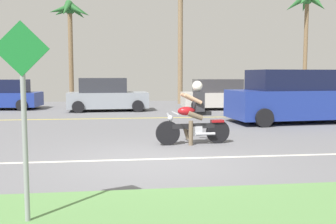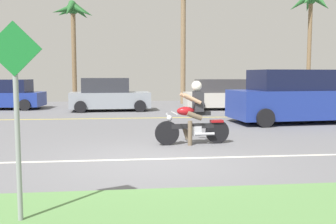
% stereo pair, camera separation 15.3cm
% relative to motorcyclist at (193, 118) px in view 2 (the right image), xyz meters
% --- Properties ---
extents(ground, '(56.00, 30.00, 0.04)m').
position_rel_motorcyclist_xyz_m(ground, '(-1.11, 1.27, -0.70)').
color(ground, slate).
extents(lane_line_near, '(50.40, 0.12, 0.01)m').
position_rel_motorcyclist_xyz_m(lane_line_near, '(-1.11, -1.63, -0.68)').
color(lane_line_near, silver).
rests_on(lane_line_near, ground).
extents(lane_line_far, '(50.40, 0.12, 0.01)m').
position_rel_motorcyclist_xyz_m(lane_line_far, '(-1.11, 6.08, -0.68)').
color(lane_line_far, yellow).
rests_on(lane_line_far, ground).
extents(motorcyclist, '(1.93, 0.63, 1.61)m').
position_rel_motorcyclist_xyz_m(motorcyclist, '(0.00, 0.00, 0.00)').
color(motorcyclist, black).
rests_on(motorcyclist, ground).
extents(suv_nearby, '(5.15, 2.61, 1.94)m').
position_rel_motorcyclist_xyz_m(suv_nearby, '(4.65, 4.02, 0.26)').
color(suv_nearby, navy).
rests_on(suv_nearby, ground).
extents(parked_car_0, '(4.36, 2.24, 1.52)m').
position_rel_motorcyclist_xyz_m(parked_car_0, '(-8.00, 11.03, 0.03)').
color(parked_car_0, navy).
rests_on(parked_car_0, ground).
extents(parked_car_1, '(3.92, 2.01, 1.60)m').
position_rel_motorcyclist_xyz_m(parked_car_1, '(-2.49, 9.47, 0.06)').
color(parked_car_1, '#8C939E').
rests_on(parked_car_1, ground).
extents(parked_car_2, '(4.05, 1.95, 1.54)m').
position_rel_motorcyclist_xyz_m(parked_car_2, '(3.25, 9.60, 0.03)').
color(parked_car_2, beige).
rests_on(parked_car_2, ground).
extents(palm_tree_1, '(2.51, 2.49, 6.09)m').
position_rel_motorcyclist_xyz_m(palm_tree_1, '(-4.67, 14.17, 4.43)').
color(palm_tree_1, brown).
rests_on(palm_tree_1, ground).
extents(palm_tree_2, '(2.76, 2.83, 7.16)m').
position_rel_motorcyclist_xyz_m(palm_tree_2, '(10.28, 14.61, 5.29)').
color(palm_tree_2, brown).
rests_on(palm_tree_2, ground).
extents(street_sign, '(0.62, 0.06, 2.37)m').
position_rel_motorcyclist_xyz_m(street_sign, '(-2.97, -5.03, 0.77)').
color(street_sign, gray).
rests_on(street_sign, ground).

